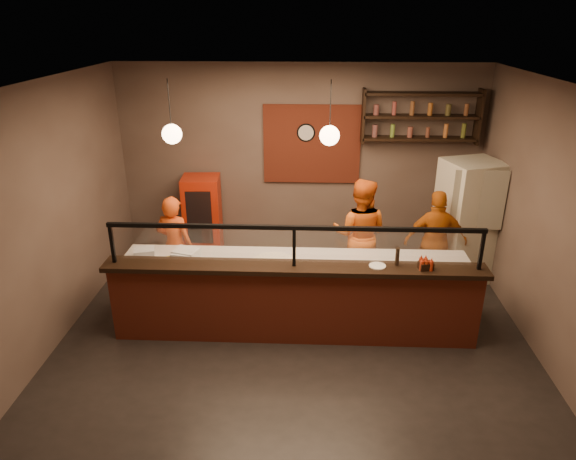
{
  "coord_description": "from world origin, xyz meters",
  "views": [
    {
      "loc": [
        0.17,
        -5.88,
        3.89
      ],
      "look_at": [
        -0.1,
        0.3,
        1.28
      ],
      "focal_mm": 32.0,
      "sensor_mm": 36.0,
      "label": 1
    }
  ],
  "objects_px": {
    "cook_right": "(435,242)",
    "pepper_mill": "(397,257)",
    "cook_mid": "(360,234)",
    "wall_clock": "(306,132)",
    "condiment_caddy": "(426,266)",
    "cook_left": "(175,245)",
    "fridge": "(467,221)",
    "red_cooler": "(203,217)",
    "pizza_dough": "(274,261)"
  },
  "relations": [
    {
      "from": "wall_clock",
      "to": "cook_left",
      "type": "height_order",
      "value": "wall_clock"
    },
    {
      "from": "wall_clock",
      "to": "cook_left",
      "type": "relative_size",
      "value": 0.2
    },
    {
      "from": "cook_mid",
      "to": "cook_right",
      "type": "xyz_separation_m",
      "value": [
        1.12,
        -0.05,
        -0.08
      ]
    },
    {
      "from": "cook_left",
      "to": "fridge",
      "type": "height_order",
      "value": "fridge"
    },
    {
      "from": "pizza_dough",
      "to": "condiment_caddy",
      "type": "height_order",
      "value": "condiment_caddy"
    },
    {
      "from": "cook_mid",
      "to": "fridge",
      "type": "bearing_deg",
      "value": -154.43
    },
    {
      "from": "pepper_mill",
      "to": "cook_left",
      "type": "bearing_deg",
      "value": 160.18
    },
    {
      "from": "fridge",
      "to": "condiment_caddy",
      "type": "xyz_separation_m",
      "value": [
        -1.02,
        -1.86,
        0.16
      ]
    },
    {
      "from": "cook_mid",
      "to": "fridge",
      "type": "distance_m",
      "value": 1.71
    },
    {
      "from": "red_cooler",
      "to": "fridge",
      "type": "bearing_deg",
      "value": -12.47
    },
    {
      "from": "pepper_mill",
      "to": "pizza_dough",
      "type": "bearing_deg",
      "value": 167.24
    },
    {
      "from": "red_cooler",
      "to": "cook_mid",
      "type": "bearing_deg",
      "value": -25.05
    },
    {
      "from": "fridge",
      "to": "red_cooler",
      "type": "height_order",
      "value": "fridge"
    },
    {
      "from": "fridge",
      "to": "red_cooler",
      "type": "bearing_deg",
      "value": 153.35
    },
    {
      "from": "red_cooler",
      "to": "pizza_dough",
      "type": "relative_size",
      "value": 2.57
    },
    {
      "from": "cook_left",
      "to": "cook_right",
      "type": "xyz_separation_m",
      "value": [
        3.84,
        0.25,
        0.02
      ]
    },
    {
      "from": "cook_right",
      "to": "pepper_mill",
      "type": "relative_size",
      "value": 7.04
    },
    {
      "from": "fridge",
      "to": "red_cooler",
      "type": "distance_m",
      "value": 4.28
    },
    {
      "from": "cook_left",
      "to": "condiment_caddy",
      "type": "relative_size",
      "value": 9.37
    },
    {
      "from": "wall_clock",
      "to": "cook_right",
      "type": "relative_size",
      "value": 0.19
    },
    {
      "from": "red_cooler",
      "to": "pepper_mill",
      "type": "distance_m",
      "value": 3.76
    },
    {
      "from": "cook_right",
      "to": "pepper_mill",
      "type": "xyz_separation_m",
      "value": [
        -0.8,
        -1.35,
        0.39
      ]
    },
    {
      "from": "cook_mid",
      "to": "condiment_caddy",
      "type": "xyz_separation_m",
      "value": [
        0.65,
        -1.5,
        0.25
      ]
    },
    {
      "from": "pizza_dough",
      "to": "pepper_mill",
      "type": "xyz_separation_m",
      "value": [
        1.53,
        -0.35,
        0.26
      ]
    },
    {
      "from": "fridge",
      "to": "pizza_dough",
      "type": "relative_size",
      "value": 3.46
    },
    {
      "from": "pizza_dough",
      "to": "cook_mid",
      "type": "bearing_deg",
      "value": 40.74
    },
    {
      "from": "wall_clock",
      "to": "condiment_caddy",
      "type": "distance_m",
      "value": 3.31
    },
    {
      "from": "wall_clock",
      "to": "red_cooler",
      "type": "relative_size",
      "value": 0.21
    },
    {
      "from": "cook_mid",
      "to": "red_cooler",
      "type": "height_order",
      "value": "cook_mid"
    },
    {
      "from": "wall_clock",
      "to": "condiment_caddy",
      "type": "relative_size",
      "value": 1.85
    },
    {
      "from": "wall_clock",
      "to": "condiment_caddy",
      "type": "xyz_separation_m",
      "value": [
        1.48,
        -2.79,
        -1.0
      ]
    },
    {
      "from": "condiment_caddy",
      "to": "cook_right",
      "type": "bearing_deg",
      "value": 72.02
    },
    {
      "from": "pizza_dough",
      "to": "condiment_caddy",
      "type": "distance_m",
      "value": 1.93
    },
    {
      "from": "cook_mid",
      "to": "condiment_caddy",
      "type": "relative_size",
      "value": 10.61
    },
    {
      "from": "wall_clock",
      "to": "cook_mid",
      "type": "relative_size",
      "value": 0.17
    },
    {
      "from": "wall_clock",
      "to": "pepper_mill",
      "type": "bearing_deg",
      "value": -66.77
    },
    {
      "from": "red_cooler",
      "to": "condiment_caddy",
      "type": "relative_size",
      "value": 8.73
    },
    {
      "from": "cook_right",
      "to": "fridge",
      "type": "xyz_separation_m",
      "value": [
        0.55,
        0.41,
        0.17
      ]
    },
    {
      "from": "pepper_mill",
      "to": "condiment_caddy",
      "type": "bearing_deg",
      "value": -17.09
    },
    {
      "from": "condiment_caddy",
      "to": "pepper_mill",
      "type": "xyz_separation_m",
      "value": [
        -0.33,
        0.1,
        0.07
      ]
    },
    {
      "from": "cook_mid",
      "to": "pepper_mill",
      "type": "height_order",
      "value": "cook_mid"
    },
    {
      "from": "cook_right",
      "to": "fridge",
      "type": "height_order",
      "value": "fridge"
    },
    {
      "from": "cook_left",
      "to": "fridge",
      "type": "bearing_deg",
      "value": -158.93
    },
    {
      "from": "cook_left",
      "to": "pepper_mill",
      "type": "relative_size",
      "value": 6.82
    },
    {
      "from": "wall_clock",
      "to": "cook_mid",
      "type": "bearing_deg",
      "value": -57.11
    },
    {
      "from": "wall_clock",
      "to": "cook_mid",
      "type": "xyz_separation_m",
      "value": [
        0.83,
        -1.29,
        -1.24
      ]
    },
    {
      "from": "cook_mid",
      "to": "condiment_caddy",
      "type": "height_order",
      "value": "cook_mid"
    },
    {
      "from": "cook_mid",
      "to": "pizza_dough",
      "type": "height_order",
      "value": "cook_mid"
    },
    {
      "from": "cook_left",
      "to": "cook_right",
      "type": "height_order",
      "value": "cook_right"
    },
    {
      "from": "cook_mid",
      "to": "pepper_mill",
      "type": "distance_m",
      "value": 1.47
    }
  ]
}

